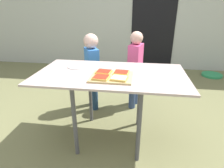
% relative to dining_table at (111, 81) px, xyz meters
% --- Properties ---
extents(ground_plane, '(16.00, 16.00, 0.00)m').
position_rel_dining_table_xyz_m(ground_plane, '(0.00, 0.00, -0.67)').
color(ground_plane, '#6A6A44').
extents(house_door, '(0.90, 0.02, 2.00)m').
position_rel_dining_table_xyz_m(house_door, '(0.53, 2.54, 0.33)').
color(house_door, black).
rests_on(house_door, ground).
extents(dining_table, '(1.41, 0.77, 0.75)m').
position_rel_dining_table_xyz_m(dining_table, '(0.00, 0.00, 0.00)').
color(dining_table, '#B5A09B').
rests_on(dining_table, ground).
extents(cutting_board, '(0.37, 0.30, 0.02)m').
position_rel_dining_table_xyz_m(cutting_board, '(0.02, -0.12, 0.09)').
color(cutting_board, tan).
rests_on(cutting_board, dining_table).
extents(pizza_slice_far_left, '(0.15, 0.14, 0.02)m').
position_rel_dining_table_xyz_m(pizza_slice_far_left, '(-0.06, -0.05, 0.10)').
color(pizza_slice_far_left, gold).
rests_on(pizza_slice_far_left, cutting_board).
extents(pizza_slice_near_left, '(0.15, 0.14, 0.02)m').
position_rel_dining_table_xyz_m(pizza_slice_near_left, '(-0.06, -0.19, 0.10)').
color(pizza_slice_near_left, gold).
rests_on(pizza_slice_near_left, cutting_board).
extents(pizza_slice_near_right, '(0.15, 0.14, 0.02)m').
position_rel_dining_table_xyz_m(pizza_slice_near_right, '(0.10, -0.19, 0.10)').
color(pizza_slice_near_right, gold).
rests_on(pizza_slice_near_right, cutting_board).
extents(pizza_slice_far_right, '(0.14, 0.13, 0.02)m').
position_rel_dining_table_xyz_m(pizza_slice_far_right, '(0.10, -0.04, 0.10)').
color(pizza_slice_far_right, gold).
rests_on(pizza_slice_far_right, cutting_board).
extents(plate_white_left, '(0.20, 0.20, 0.01)m').
position_rel_dining_table_xyz_m(plate_white_left, '(-0.37, 0.14, 0.08)').
color(plate_white_left, silver).
rests_on(plate_white_left, dining_table).
extents(child_left, '(0.24, 0.28, 1.02)m').
position_rel_dining_table_xyz_m(child_left, '(-0.34, 0.63, -0.07)').
color(child_left, navy).
rests_on(child_left, ground).
extents(child_right, '(0.20, 0.27, 1.04)m').
position_rel_dining_table_xyz_m(child_right, '(0.22, 0.75, -0.08)').
color(child_right, navy).
rests_on(child_right, ground).
extents(garden_hose_coil, '(0.39, 0.39, 0.04)m').
position_rel_dining_table_xyz_m(garden_hose_coil, '(1.76, 2.18, -0.65)').
color(garden_hose_coil, '#2A8F54').
rests_on(garden_hose_coil, ground).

